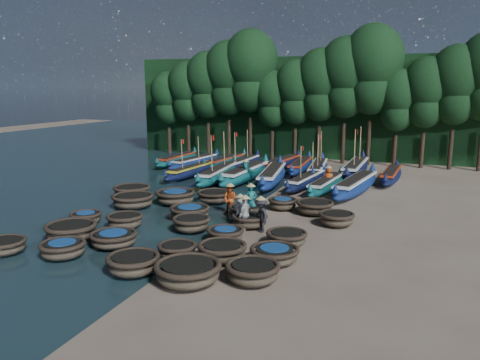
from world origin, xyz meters
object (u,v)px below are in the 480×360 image
(long_boat_17, at_px, (391,175))
(long_boat_14, at_px, (301,166))
(long_boat_12, at_px, (241,164))
(fisherman_1, at_px, (251,199))
(coracle_20, at_px, (132,191))
(coracle_24, at_px, (315,207))
(long_boat_8, at_px, (356,185))
(fisherman_2, at_px, (230,199))
(coracle_19, at_px, (337,218))
(long_boat_2, at_px, (191,171))
(coracle_12, at_px, (191,223))
(coracle_0, at_px, (4,246))
(coracle_15, at_px, (133,200))
(coracle_23, at_px, (283,203))
(coracle_18, at_px, (250,220))
(coracle_10, at_px, (86,217))
(fisherman_5, at_px, (246,172))
(long_boat_5, at_px, (272,176))
(coracle_7, at_px, (177,250))
(fisherman_4, at_px, (245,213))
(coracle_3, at_px, (188,272))
(long_boat_11, at_px, (226,162))
(coracle_13, at_px, (225,234))
(coracle_9, at_px, (274,254))
(coracle_4, at_px, (253,272))
(coracle_8, at_px, (222,251))
(fisherman_0, at_px, (240,210))
(long_boat_6, at_px, (306,181))
(long_boat_13, at_px, (281,164))
(coracle_1, at_px, (63,249))
(coracle_5, at_px, (71,231))
(long_boat_15, at_px, (318,169))
(long_boat_10, at_px, (195,162))
(long_boat_4, at_px, (246,173))
(long_boat_3, at_px, (218,174))
(coracle_2, at_px, (133,263))
(coracle_16, at_px, (190,212))
(coracle_21, at_px, (175,196))
(long_boat_9, at_px, (177,159))
(coracle_11, at_px, (125,220))
(long_boat_7, at_px, (327,184))

(long_boat_17, bearing_deg, long_boat_14, 171.98)
(long_boat_12, distance_m, fisherman_1, 14.75)
(coracle_20, distance_m, coracle_24, 11.88)
(long_boat_8, distance_m, fisherman_2, 9.82)
(coracle_19, xyz_separation_m, long_boat_2, (-13.03, 9.20, 0.09))
(coracle_12, distance_m, long_boat_8, 13.19)
(coracle_0, distance_m, long_boat_12, 23.00)
(coracle_15, relative_size, coracle_23, 1.64)
(coracle_18, xyz_separation_m, long_boat_14, (-1.28, 16.40, 0.14))
(coracle_10, xyz_separation_m, coracle_24, (10.79, 6.22, 0.06))
(coracle_0, xyz_separation_m, fisherman_5, (4.68, 17.44, 0.55))
(coracle_18, xyz_separation_m, long_boat_5, (-2.12, 10.84, 0.22))
(coracle_12, bearing_deg, coracle_7, -72.50)
(fisherman_4, bearing_deg, coracle_3, 12.79)
(coracle_23, bearing_deg, long_boat_2, 143.57)
(coracle_0, xyz_separation_m, long_boat_11, (0.47, 23.79, 0.14))
(coracle_13, bearing_deg, coracle_0, -149.74)
(coracle_7, distance_m, coracle_20, 11.69)
(coracle_0, height_order, fisherman_1, fisherman_1)
(coracle_9, xyz_separation_m, coracle_18, (-2.62, 4.31, -0.00))
(long_boat_8, bearing_deg, long_boat_17, 78.05)
(long_boat_5, relative_size, long_boat_8, 1.03)
(coracle_4, xyz_separation_m, long_boat_5, (-4.55, 17.29, 0.18))
(coracle_8, bearing_deg, fisherman_4, 97.59)
(long_boat_14, xyz_separation_m, fisherman_0, (0.75, -16.37, 0.35))
(coracle_7, xyz_separation_m, long_boat_6, (1.85, 15.77, 0.12))
(coracle_15, xyz_separation_m, long_boat_13, (4.68, 15.59, 0.07))
(coracle_1, bearing_deg, coracle_15, 103.33)
(long_boat_6, bearing_deg, coracle_5, -109.06)
(long_boat_13, xyz_separation_m, long_boat_15, (3.50, -1.41, 0.01))
(fisherman_5, bearing_deg, long_boat_10, 140.20)
(coracle_8, relative_size, fisherman_2, 1.28)
(fisherman_1, bearing_deg, long_boat_4, 106.89)
(long_boat_5, distance_m, long_boat_14, 5.62)
(long_boat_3, bearing_deg, coracle_20, -117.81)
(coracle_2, distance_m, coracle_16, 7.66)
(coracle_16, xyz_separation_m, coracle_21, (-2.35, 2.68, 0.07))
(coracle_8, bearing_deg, coracle_23, 89.51)
(long_boat_15, bearing_deg, coracle_10, -121.49)
(coracle_4, bearing_deg, long_boat_11, 114.83)
(fisherman_5, bearing_deg, coracle_3, -78.78)
(long_boat_9, relative_size, long_boat_14, 0.94)
(long_boat_12, bearing_deg, coracle_24, -49.94)
(coracle_1, bearing_deg, coracle_11, 89.91)
(long_boat_3, relative_size, long_boat_7, 1.15)
(coracle_5, xyz_separation_m, long_boat_9, (-5.71, 20.94, 0.02))
(coracle_2, bearing_deg, long_boat_10, 110.64)
(coracle_19, xyz_separation_m, long_boat_12, (-10.45, 13.65, 0.13))
(long_boat_8, xyz_separation_m, long_boat_14, (-5.36, 6.65, -0.07))
(coracle_11, distance_m, coracle_19, 10.87)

